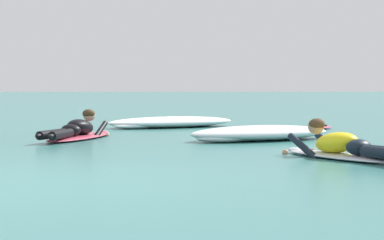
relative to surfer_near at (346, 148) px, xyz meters
name	(u,v)px	position (x,y,z in m)	size (l,w,h in m)	color
ground_plane	(113,125)	(-3.41, 7.88, -0.15)	(120.00, 120.00, 0.00)	#387A75
surfer_near	(346,148)	(0.00, 0.00, 0.00)	(1.53, 2.44, 0.54)	silver
surfer_far	(77,131)	(-3.74, 3.59, -0.01)	(1.23, 2.62, 0.53)	#E54C66
drifting_surfboard	(300,128)	(0.47, 5.94, -0.11)	(1.81, 1.56, 0.16)	#E54C66
whitewater_mid_left	(260,133)	(-0.67, 3.28, -0.03)	(2.77, 2.03, 0.25)	white
whitewater_back	(171,122)	(-2.12, 7.05, -0.04)	(3.08, 2.22, 0.23)	white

